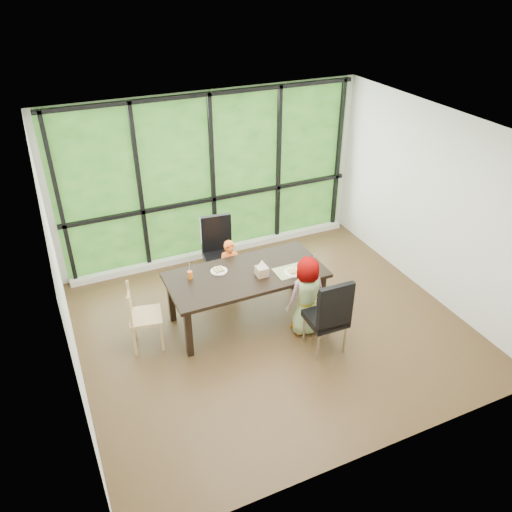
% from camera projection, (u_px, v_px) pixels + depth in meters
% --- Properties ---
extents(ground, '(5.00, 5.00, 0.00)m').
position_uv_depth(ground, '(272.00, 327.00, 6.94)').
color(ground, black).
rests_on(ground, ground).
extents(back_wall, '(5.00, 0.00, 5.00)m').
position_uv_depth(back_wall, '(212.00, 177.00, 8.00)').
color(back_wall, silver).
rests_on(back_wall, ground).
extents(foliage_backdrop, '(4.80, 0.02, 2.65)m').
position_uv_depth(foliage_backdrop, '(212.00, 178.00, 7.98)').
color(foliage_backdrop, '#225019').
rests_on(foliage_backdrop, back_wall).
extents(window_mullions, '(4.80, 0.06, 2.65)m').
position_uv_depth(window_mullions, '(213.00, 178.00, 7.95)').
color(window_mullions, black).
rests_on(window_mullions, back_wall).
extents(window_sill, '(4.80, 0.12, 0.10)m').
position_uv_depth(window_sill, '(217.00, 251.00, 8.59)').
color(window_sill, silver).
rests_on(window_sill, ground).
extents(dining_table, '(2.13, 1.07, 0.75)m').
position_uv_depth(dining_table, '(246.00, 296.00, 6.90)').
color(dining_table, black).
rests_on(dining_table, ground).
extents(chair_window_leather, '(0.51, 0.51, 1.08)m').
position_uv_depth(chair_window_leather, '(220.00, 253.00, 7.56)').
color(chair_window_leather, black).
rests_on(chair_window_leather, ground).
extents(chair_interior_leather, '(0.47, 0.47, 1.08)m').
position_uv_depth(chair_interior_leather, '(326.00, 313.00, 6.31)').
color(chair_interior_leather, black).
rests_on(chair_interior_leather, ground).
extents(chair_end_beech, '(0.47, 0.49, 0.90)m').
position_uv_depth(chair_end_beech, '(146.00, 316.00, 6.41)').
color(chair_end_beech, tan).
rests_on(chair_end_beech, ground).
extents(child_toddler, '(0.39, 0.32, 0.93)m').
position_uv_depth(child_toddler, '(230.00, 270.00, 7.32)').
color(child_toddler, orange).
rests_on(child_toddler, ground).
extents(child_older, '(0.57, 0.39, 1.12)m').
position_uv_depth(child_older, '(306.00, 296.00, 6.60)').
color(child_older, slate).
rests_on(child_older, ground).
extents(placemat, '(0.42, 0.31, 0.01)m').
position_uv_depth(placemat, '(290.00, 271.00, 6.75)').
color(placemat, tan).
rests_on(placemat, dining_table).
extents(plate_far, '(0.23, 0.23, 0.01)m').
position_uv_depth(plate_far, '(219.00, 271.00, 6.75)').
color(plate_far, white).
rests_on(plate_far, dining_table).
extents(plate_near, '(0.24, 0.24, 0.01)m').
position_uv_depth(plate_near, '(293.00, 272.00, 6.72)').
color(plate_near, white).
rests_on(plate_near, dining_table).
extents(orange_cup, '(0.07, 0.07, 0.10)m').
position_uv_depth(orange_cup, '(190.00, 275.00, 6.58)').
color(orange_cup, orange).
rests_on(orange_cup, dining_table).
extents(green_cup, '(0.07, 0.07, 0.11)m').
position_uv_depth(green_cup, '(313.00, 266.00, 6.76)').
color(green_cup, green).
rests_on(green_cup, dining_table).
extents(tissue_box, '(0.15, 0.15, 0.13)m').
position_uv_depth(tissue_box, '(262.00, 271.00, 6.64)').
color(tissue_box, tan).
rests_on(tissue_box, dining_table).
extents(crepe_rolls_far, '(0.15, 0.12, 0.04)m').
position_uv_depth(crepe_rolls_far, '(219.00, 269.00, 6.74)').
color(crepe_rolls_far, tan).
rests_on(crepe_rolls_far, plate_far).
extents(crepe_rolls_near, '(0.15, 0.12, 0.04)m').
position_uv_depth(crepe_rolls_near, '(293.00, 271.00, 6.70)').
color(crepe_rolls_near, tan).
rests_on(crepe_rolls_near, plate_near).
extents(straw_white, '(0.01, 0.04, 0.20)m').
position_uv_depth(straw_white, '(189.00, 269.00, 6.54)').
color(straw_white, white).
rests_on(straw_white, orange_cup).
extents(straw_pink, '(0.01, 0.04, 0.20)m').
position_uv_depth(straw_pink, '(313.00, 260.00, 6.71)').
color(straw_pink, pink).
rests_on(straw_pink, green_cup).
extents(tissue, '(0.12, 0.12, 0.11)m').
position_uv_depth(tissue, '(262.00, 264.00, 6.58)').
color(tissue, white).
rests_on(tissue, tissue_box).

